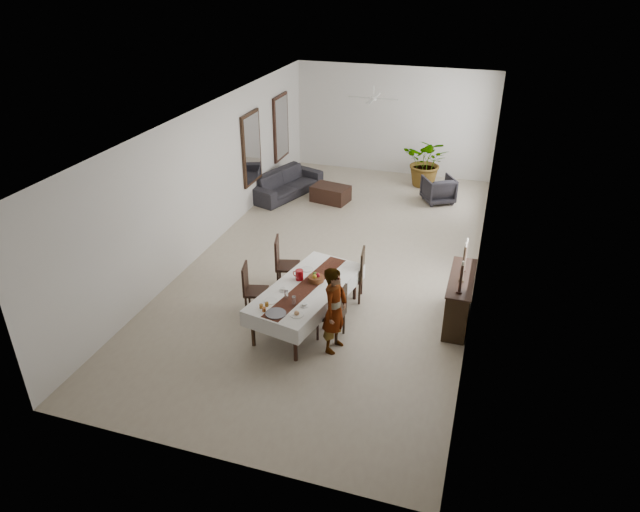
% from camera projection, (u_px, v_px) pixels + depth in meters
% --- Properties ---
extents(floor, '(6.00, 12.00, 0.00)m').
position_uv_depth(floor, '(338.00, 258.00, 12.74)').
color(floor, '#B3A78F').
rests_on(floor, ground).
extents(ceiling, '(6.00, 12.00, 0.02)m').
position_uv_depth(ceiling, '(340.00, 115.00, 11.24)').
color(ceiling, white).
rests_on(ceiling, wall_back).
extents(wall_back, '(6.00, 0.02, 3.20)m').
position_uv_depth(wall_back, '(394.00, 121.00, 17.04)').
color(wall_back, silver).
rests_on(wall_back, floor).
extents(wall_front, '(6.00, 0.02, 3.20)m').
position_uv_depth(wall_front, '(204.00, 364.00, 6.94)').
color(wall_front, silver).
rests_on(wall_front, floor).
extents(wall_left, '(0.02, 12.00, 3.20)m').
position_uv_depth(wall_left, '(210.00, 176.00, 12.79)').
color(wall_left, silver).
rests_on(wall_left, floor).
extents(wall_right, '(0.02, 12.00, 3.20)m').
position_uv_depth(wall_right, '(485.00, 208.00, 11.19)').
color(wall_right, silver).
rests_on(wall_right, floor).
extents(dining_table_top, '(1.42, 2.48, 0.05)m').
position_uv_depth(dining_table_top, '(307.00, 288.00, 10.25)').
color(dining_table_top, black).
rests_on(dining_table_top, table_leg_fl).
extents(table_leg_fl, '(0.08, 0.08, 0.68)m').
position_uv_depth(table_leg_fl, '(253.00, 329.00, 9.75)').
color(table_leg_fl, black).
rests_on(table_leg_fl, floor).
extents(table_leg_fr, '(0.08, 0.08, 0.68)m').
position_uv_depth(table_leg_fr, '(295.00, 344.00, 9.38)').
color(table_leg_fr, black).
rests_on(table_leg_fr, floor).
extents(table_leg_bl, '(0.08, 0.08, 0.68)m').
position_uv_depth(table_leg_bl, '(317.00, 273.00, 11.45)').
color(table_leg_bl, black).
rests_on(table_leg_bl, floor).
extents(table_leg_br, '(0.08, 0.08, 0.68)m').
position_uv_depth(table_leg_br, '(355.00, 284.00, 11.08)').
color(table_leg_br, black).
rests_on(table_leg_br, floor).
extents(tablecloth_top, '(1.63, 2.68, 0.01)m').
position_uv_depth(tablecloth_top, '(307.00, 287.00, 10.23)').
color(tablecloth_top, white).
rests_on(tablecloth_top, dining_table_top).
extents(tablecloth_drape_left, '(0.52, 2.45, 0.29)m').
position_uv_depth(tablecloth_drape_left, '(281.00, 285.00, 10.54)').
color(tablecloth_drape_left, white).
rests_on(tablecloth_drape_left, dining_table_top).
extents(tablecloth_drape_right, '(0.52, 2.45, 0.29)m').
position_uv_depth(tablecloth_drape_right, '(335.00, 302.00, 10.05)').
color(tablecloth_drape_right, white).
rests_on(tablecloth_drape_right, dining_table_top).
extents(tablecloth_drape_near, '(1.12, 0.24, 0.29)m').
position_uv_depth(tablecloth_drape_near, '(268.00, 328.00, 9.34)').
color(tablecloth_drape_near, silver).
rests_on(tablecloth_drape_near, dining_table_top).
extents(tablecloth_drape_far, '(1.12, 0.24, 0.29)m').
position_uv_depth(tablecloth_drape_far, '(339.00, 264.00, 11.26)').
color(tablecloth_drape_far, white).
rests_on(tablecloth_drape_far, dining_table_top).
extents(table_runner, '(0.83, 2.44, 0.00)m').
position_uv_depth(table_runner, '(307.00, 286.00, 10.23)').
color(table_runner, '#552518').
rests_on(table_runner, tablecloth_top).
extents(red_pitcher, '(0.17, 0.17, 0.19)m').
position_uv_depth(red_pitcher, '(299.00, 275.00, 10.40)').
color(red_pitcher, maroon).
rests_on(red_pitcher, tablecloth_top).
extents(pitcher_handle, '(0.12, 0.04, 0.12)m').
position_uv_depth(pitcher_handle, '(296.00, 274.00, 10.44)').
color(pitcher_handle, maroon).
rests_on(pitcher_handle, red_pitcher).
extents(wine_glass_near, '(0.07, 0.07, 0.16)m').
position_uv_depth(wine_glass_near, '(294.00, 301.00, 9.65)').
color(wine_glass_near, silver).
rests_on(wine_glass_near, tablecloth_top).
extents(wine_glass_mid, '(0.07, 0.07, 0.16)m').
position_uv_depth(wine_glass_mid, '(286.00, 295.00, 9.82)').
color(wine_glass_mid, white).
rests_on(wine_glass_mid, tablecloth_top).
extents(teacup_right, '(0.09, 0.09, 0.06)m').
position_uv_depth(teacup_right, '(304.00, 305.00, 9.64)').
color(teacup_right, white).
rests_on(teacup_right, saucer_right).
extents(saucer_right, '(0.15, 0.15, 0.01)m').
position_uv_depth(saucer_right, '(304.00, 306.00, 9.65)').
color(saucer_right, silver).
rests_on(saucer_right, tablecloth_top).
extents(teacup_left, '(0.09, 0.09, 0.06)m').
position_uv_depth(teacup_left, '(283.00, 289.00, 10.08)').
color(teacup_left, silver).
rests_on(teacup_left, saucer_left).
extents(saucer_left, '(0.15, 0.15, 0.01)m').
position_uv_depth(saucer_left, '(283.00, 291.00, 10.09)').
color(saucer_left, silver).
rests_on(saucer_left, tablecloth_top).
extents(plate_near_right, '(0.23, 0.23, 0.01)m').
position_uv_depth(plate_near_right, '(297.00, 315.00, 9.41)').
color(plate_near_right, white).
rests_on(plate_near_right, tablecloth_top).
extents(bread_near_right, '(0.09, 0.09, 0.09)m').
position_uv_depth(bread_near_right, '(297.00, 313.00, 9.40)').
color(bread_near_right, tan).
rests_on(bread_near_right, plate_near_right).
extents(plate_near_left, '(0.23, 0.23, 0.01)m').
position_uv_depth(plate_near_left, '(271.00, 301.00, 9.79)').
color(plate_near_left, white).
rests_on(plate_near_left, tablecloth_top).
extents(plate_far_left, '(0.23, 0.23, 0.01)m').
position_uv_depth(plate_far_left, '(307.00, 269.00, 10.77)').
color(plate_far_left, white).
rests_on(plate_far_left, tablecloth_top).
extents(serving_tray, '(0.35, 0.35, 0.02)m').
position_uv_depth(serving_tray, '(276.00, 313.00, 9.44)').
color(serving_tray, '#403F44').
rests_on(serving_tray, tablecloth_top).
extents(jam_jar_a, '(0.06, 0.06, 0.07)m').
position_uv_depth(jam_jar_a, '(264.00, 309.00, 9.50)').
color(jam_jar_a, '#984916').
rests_on(jam_jar_a, tablecloth_top).
extents(jam_jar_b, '(0.06, 0.06, 0.07)m').
position_uv_depth(jam_jar_b, '(261.00, 306.00, 9.58)').
color(jam_jar_b, '#955815').
rests_on(jam_jar_b, tablecloth_top).
extents(jam_jar_c, '(0.06, 0.06, 0.07)m').
position_uv_depth(jam_jar_c, '(267.00, 304.00, 9.64)').
color(jam_jar_c, '#986016').
rests_on(jam_jar_c, tablecloth_top).
extents(fruit_basket, '(0.29, 0.29, 0.10)m').
position_uv_depth(fruit_basket, '(316.00, 279.00, 10.37)').
color(fruit_basket, brown).
rests_on(fruit_basket, tablecloth_top).
extents(fruit_red, '(0.09, 0.09, 0.09)m').
position_uv_depth(fruit_red, '(318.00, 275.00, 10.34)').
color(fruit_red, maroon).
rests_on(fruit_red, fruit_basket).
extents(fruit_green, '(0.08, 0.08, 0.08)m').
position_uv_depth(fruit_green, '(315.00, 274.00, 10.38)').
color(fruit_green, '#427121').
rests_on(fruit_green, fruit_basket).
extents(fruit_yellow, '(0.08, 0.08, 0.08)m').
position_uv_depth(fruit_yellow, '(315.00, 276.00, 10.30)').
color(fruit_yellow, gold).
rests_on(fruit_yellow, fruit_basket).
extents(chair_right_near_seat, '(0.47, 0.47, 0.05)m').
position_uv_depth(chair_right_near_seat, '(331.00, 315.00, 9.92)').
color(chair_right_near_seat, black).
rests_on(chair_right_near_seat, chair_right_near_leg_fl).
extents(chair_right_near_leg_fl, '(0.05, 0.05, 0.43)m').
position_uv_depth(chair_right_near_leg_fl, '(337.00, 334.00, 9.83)').
color(chair_right_near_leg_fl, black).
rests_on(chair_right_near_leg_fl, floor).
extents(chair_right_near_leg_fr, '(0.05, 0.05, 0.43)m').
position_uv_depth(chair_right_near_leg_fr, '(344.00, 323.00, 10.12)').
color(chair_right_near_leg_fr, black).
rests_on(chair_right_near_leg_fr, floor).
extents(chair_right_near_leg_bl, '(0.05, 0.05, 0.43)m').
position_uv_depth(chair_right_near_leg_bl, '(318.00, 330.00, 9.95)').
color(chair_right_near_leg_bl, black).
rests_on(chair_right_near_leg_bl, floor).
extents(chair_right_near_leg_br, '(0.05, 0.05, 0.43)m').
position_uv_depth(chair_right_near_leg_br, '(325.00, 319.00, 10.24)').
color(chair_right_near_leg_br, black).
rests_on(chair_right_near_leg_br, floor).
extents(chair_right_near_back, '(0.08, 0.44, 0.55)m').
position_uv_depth(chair_right_near_back, '(342.00, 303.00, 9.71)').
color(chair_right_near_back, black).
rests_on(chair_right_near_back, chair_right_near_seat).
extents(chair_right_far_seat, '(0.51, 0.51, 0.05)m').
position_uv_depth(chair_right_far_seat, '(351.00, 277.00, 11.04)').
color(chair_right_far_seat, black).
rests_on(chair_right_far_seat, chair_right_far_leg_fl).
extents(chair_right_far_leg_fl, '(0.05, 0.05, 0.45)m').
position_uv_depth(chair_right_far_leg_fl, '(359.00, 294.00, 10.97)').
color(chair_right_far_leg_fl, black).
rests_on(chair_right_far_leg_fl, floor).
extents(chair_right_far_leg_fr, '(0.05, 0.05, 0.45)m').
position_uv_depth(chair_right_far_leg_fr, '(362.00, 284.00, 11.29)').
color(chair_right_far_leg_fr, black).
rests_on(chair_right_far_leg_fr, floor).
extents(chair_right_far_leg_bl, '(0.05, 0.05, 0.45)m').
position_uv_depth(chair_right_far_leg_bl, '(340.00, 292.00, 11.03)').
color(chair_right_far_leg_bl, black).
rests_on(chair_right_far_leg_bl, floor).
extents(chair_right_far_leg_br, '(0.05, 0.05, 0.45)m').
position_uv_depth(chair_right_far_leg_br, '(343.00, 283.00, 11.35)').
color(chair_right_far_leg_br, black).
rests_on(chair_right_far_leg_br, floor).
extents(chair_right_far_back, '(0.10, 0.46, 0.58)m').
position_uv_depth(chair_right_far_back, '(363.00, 264.00, 10.87)').
color(chair_right_far_back, black).
rests_on(chair_right_far_back, chair_right_far_seat).
extents(chair_left_near_seat, '(0.51, 0.51, 0.05)m').
position_uv_depth(chair_left_near_seat, '(256.00, 292.00, 10.63)').
color(chair_left_near_seat, black).
rests_on(chair_left_near_seat, chair_left_near_leg_fl).
extents(chair_left_near_leg_fl, '(0.05, 0.05, 0.42)m').
position_uv_depth(chair_left_near_leg_fl, '(249.00, 297.00, 10.90)').
color(chair_left_near_leg_fl, black).
rests_on(chair_left_near_leg_fl, floor).
extents(chair_left_near_leg_fr, '(0.05, 0.05, 0.42)m').
position_uv_depth(chair_left_near_leg_fr, '(246.00, 307.00, 10.60)').
color(chair_left_near_leg_fr, black).
rests_on(chair_left_near_leg_fr, floor).
extents(chair_left_near_leg_bl, '(0.05, 0.05, 0.42)m').
position_uv_depth(chair_left_near_leg_bl, '(267.00, 298.00, 10.89)').
color(chair_left_near_leg_bl, black).
rests_on(chair_left_near_leg_bl, floor).
extents(chair_left_near_leg_br, '(0.05, 0.05, 0.42)m').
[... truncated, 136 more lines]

